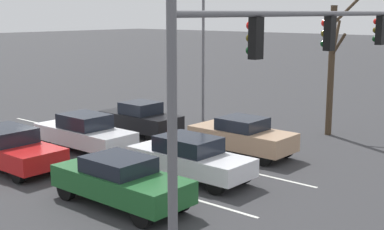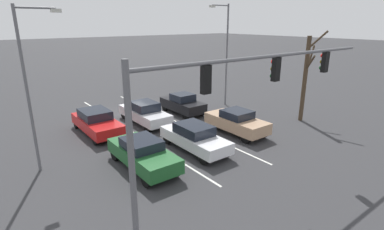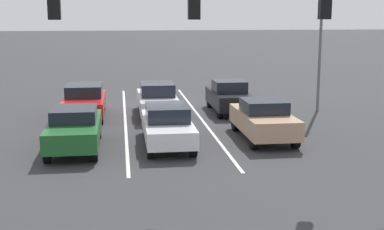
# 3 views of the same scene
# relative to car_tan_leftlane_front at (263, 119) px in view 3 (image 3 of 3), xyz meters

# --- Properties ---
(ground_plane) EXTENTS (240.00, 240.00, 0.00)m
(ground_plane) POSITION_rel_car_tan_leftlane_front_xyz_m (3.54, -7.78, -0.79)
(ground_plane) COLOR #333335
(lane_stripe_left_divider) EXTENTS (0.12, 18.13, 0.01)m
(lane_stripe_left_divider) POSITION_rel_car_tan_leftlane_front_xyz_m (1.79, -4.72, -0.78)
(lane_stripe_left_divider) COLOR silver
(lane_stripe_left_divider) RESTS_ON ground_plane
(lane_stripe_center_divider) EXTENTS (0.12, 18.13, 0.01)m
(lane_stripe_center_divider) POSITION_rel_car_tan_leftlane_front_xyz_m (5.29, -4.72, -0.78)
(lane_stripe_center_divider) COLOR silver
(lane_stripe_center_divider) RESTS_ON ground_plane
(car_tan_leftlane_front) EXTENTS (1.80, 4.32, 1.55)m
(car_tan_leftlane_front) POSITION_rel_car_tan_leftlane_front_xyz_m (0.00, 0.00, 0.00)
(car_tan_leftlane_front) COLOR tan
(car_tan_leftlane_front) RESTS_ON ground_plane
(car_darkgreen_rightlane_front) EXTENTS (1.78, 4.56, 1.50)m
(car_darkgreen_rightlane_front) POSITION_rel_car_tan_leftlane_front_xyz_m (7.13, 0.63, -0.00)
(car_darkgreen_rightlane_front) COLOR #1E5928
(car_darkgreen_rightlane_front) RESTS_ON ground_plane
(car_white_midlane_front) EXTENTS (1.72, 4.61, 1.50)m
(car_white_midlane_front) POSITION_rel_car_tan_leftlane_front_xyz_m (3.78, 0.46, -0.02)
(car_white_midlane_front) COLOR silver
(car_white_midlane_front) RESTS_ON ground_plane
(car_black_leftlane_second) EXTENTS (1.73, 4.04, 1.58)m
(car_black_leftlane_second) POSITION_rel_car_tan_leftlane_front_xyz_m (0.18, -5.73, -0.01)
(car_black_leftlane_second) COLOR black
(car_black_leftlane_second) RESTS_ON ground_plane
(car_red_rightlane_second) EXTENTS (1.87, 4.74, 1.51)m
(car_red_rightlane_second) POSITION_rel_car_tan_leftlane_front_xyz_m (7.17, -5.49, -0.02)
(car_red_rightlane_second) COLOR red
(car_red_rightlane_second) RESTS_ON ground_plane
(car_silver_midlane_second) EXTENTS (1.76, 4.76, 1.57)m
(car_silver_midlane_second) POSITION_rel_car_tan_leftlane_front_xyz_m (3.74, -5.39, -0.01)
(car_silver_midlane_second) COLOR silver
(car_silver_midlane_second) RESTS_ON ground_plane
(traffic_signal_gantry) EXTENTS (12.62, 0.37, 6.02)m
(traffic_signal_gantry) POSITION_rel_car_tan_leftlane_front_xyz_m (5.58, 5.33, 3.85)
(traffic_signal_gantry) COLOR slate
(traffic_signal_gantry) RESTS_ON ground_plane
(street_lamp_left_shoulder) EXTENTS (1.99, 0.24, 8.31)m
(street_lamp_left_shoulder) POSITION_rel_car_tan_leftlane_front_xyz_m (-4.12, -5.62, 3.99)
(street_lamp_left_shoulder) COLOR slate
(street_lamp_left_shoulder) RESTS_ON ground_plane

